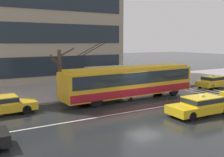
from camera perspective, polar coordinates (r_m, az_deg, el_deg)
ground_plane at (r=20.81m, az=7.10°, el=-5.75°), size 160.00×160.00×0.00m
sidewalk_slab at (r=28.33m, az=-4.14°, el=-1.84°), size 80.00×10.00×0.14m
crosswalk_stripe_edge_near at (r=26.64m, az=18.66°, el=-3.04°), size 0.44×4.40×0.01m
crosswalk_stripe_inner_a at (r=27.32m, az=19.90°, el=-2.83°), size 0.44×4.40×0.01m
crosswalk_stripe_center at (r=28.01m, az=21.07°, el=-2.63°), size 0.44×4.40×0.01m
crosswalk_stripe_inner_b at (r=28.72m, az=22.19°, el=-2.43°), size 0.44×4.40×0.01m
lane_centre_line at (r=19.90m, az=9.23°, el=-6.43°), size 72.00×0.14×0.01m
trolleybus at (r=22.64m, az=4.07°, el=-0.57°), size 13.37×2.82×5.02m
taxi_ahead_of_bus at (r=30.28m, az=21.58°, el=-0.54°), size 4.26×1.88×1.39m
taxi_oncoming_near at (r=18.71m, az=19.04°, el=-5.51°), size 4.75×2.04×1.39m
bus_shelter at (r=25.12m, az=-1.20°, el=1.29°), size 4.20×1.67×2.45m
pedestrian_at_shelter at (r=24.00m, az=-5.74°, el=0.36°), size 1.09×1.09×2.03m
pedestrian_approaching_curb at (r=26.68m, az=4.41°, el=1.12°), size 1.16×1.16×2.01m
street_tree_bare at (r=24.57m, az=-11.54°, el=2.09°), size 2.40×0.97×4.31m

